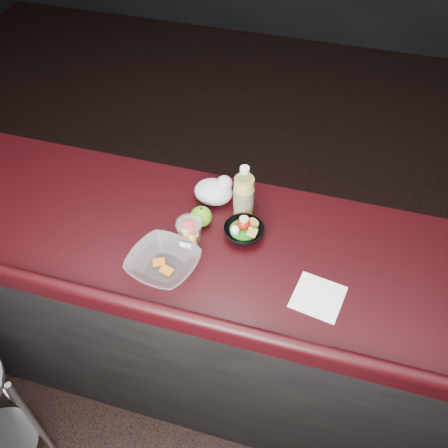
{
  "coord_description": "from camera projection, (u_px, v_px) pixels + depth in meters",
  "views": [
    {
      "loc": [
        0.36,
        -0.85,
        2.4
      ],
      "look_at": [
        0.02,
        0.32,
        1.1
      ],
      "focal_mm": 40.0,
      "sensor_mm": 36.0,
      "label": 1
    }
  ],
  "objects": [
    {
      "name": "room_shell",
      "position": [
        173.0,
        90.0,
        1.04
      ],
      "size": [
        8.0,
        8.0,
        8.0
      ],
      "color": "black",
      "rests_on": "ground"
    },
    {
      "name": "snack_bowl",
      "position": [
        244.0,
        231.0,
        1.83
      ],
      "size": [
        0.18,
        0.18,
        0.08
      ],
      "rotation": [
        0.0,
        0.0,
        -0.2
      ],
      "color": "black",
      "rests_on": "counter"
    },
    {
      "name": "ground",
      "position": [
        202.0,
        427.0,
        2.38
      ],
      "size": [
        8.0,
        8.0,
        0.0
      ],
      "primitive_type": "plane",
      "color": "black",
      "rests_on": "ground"
    },
    {
      "name": "green_apple",
      "position": [
        201.0,
        216.0,
        1.87
      ],
      "size": [
        0.08,
        0.08,
        0.09
      ],
      "color": "#36850F",
      "rests_on": "counter"
    },
    {
      "name": "plastic_bag",
      "position": [
        215.0,
        191.0,
        1.95
      ],
      "size": [
        0.15,
        0.13,
        0.11
      ],
      "color": "silver",
      "rests_on": "counter"
    },
    {
      "name": "lemonade_bottle",
      "position": [
        244.0,
        195.0,
        1.86
      ],
      "size": [
        0.08,
        0.08,
        0.23
      ],
      "color": "yellow",
      "rests_on": "counter"
    },
    {
      "name": "paper_napkin",
      "position": [
        318.0,
        297.0,
        1.66
      ],
      "size": [
        0.18,
        0.18,
        0.0
      ],
      "primitive_type": "cube",
      "rotation": [
        0.0,
        0.0,
        -0.16
      ],
      "color": "white",
      "rests_on": "counter"
    },
    {
      "name": "fruit_cup",
      "position": [
        189.0,
        232.0,
        1.77
      ],
      "size": [
        0.1,
        0.1,
        0.14
      ],
      "color": "white",
      "rests_on": "counter"
    },
    {
      "name": "counter",
      "position": [
        219.0,
        317.0,
        2.2
      ],
      "size": [
        4.06,
        0.71,
        1.02
      ],
      "color": "black",
      "rests_on": "ground"
    },
    {
      "name": "takeout_bowl",
      "position": [
        163.0,
        263.0,
        1.73
      ],
      "size": [
        0.28,
        0.28,
        0.06
      ],
      "rotation": [
        0.0,
        0.0,
        -0.22
      ],
      "color": "silver",
      "rests_on": "counter"
    }
  ]
}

